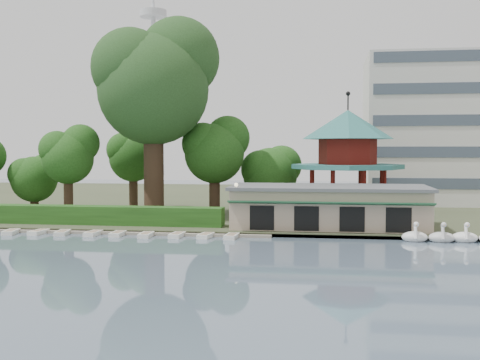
% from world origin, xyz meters
% --- Properties ---
extents(ground_plane, '(220.00, 220.00, 0.00)m').
position_xyz_m(ground_plane, '(0.00, 0.00, 0.00)').
color(ground_plane, slate).
rests_on(ground_plane, ground).
extents(shore, '(220.00, 70.00, 0.40)m').
position_xyz_m(shore, '(0.00, 52.00, 0.20)').
color(shore, '#424930').
rests_on(shore, ground).
extents(embankment, '(220.00, 0.60, 0.30)m').
position_xyz_m(embankment, '(0.00, 17.30, 0.15)').
color(embankment, gray).
rests_on(embankment, ground).
extents(dock, '(34.00, 1.60, 0.24)m').
position_xyz_m(dock, '(-12.00, 17.20, 0.12)').
color(dock, gray).
rests_on(dock, ground).
extents(boathouse, '(18.60, 9.39, 3.90)m').
position_xyz_m(boathouse, '(10.00, 21.97, 2.37)').
color(boathouse, tan).
rests_on(boathouse, shore).
extents(pavilion, '(12.40, 12.40, 13.50)m').
position_xyz_m(pavilion, '(12.00, 32.00, 7.48)').
color(pavilion, tan).
rests_on(pavilion, shore).
extents(broadcast_tower, '(8.00, 8.00, 96.00)m').
position_xyz_m(broadcast_tower, '(-42.00, 140.00, 33.98)').
color(broadcast_tower, silver).
rests_on(broadcast_tower, ground).
extents(hedge, '(30.00, 2.00, 1.80)m').
position_xyz_m(hedge, '(-15.00, 20.50, 1.30)').
color(hedge, '#25571A').
rests_on(hedge, shore).
extents(lamp_post, '(0.36, 0.36, 4.28)m').
position_xyz_m(lamp_post, '(1.50, 19.00, 3.34)').
color(lamp_post, black).
rests_on(lamp_post, shore).
extents(big_tree, '(13.30, 12.39, 22.00)m').
position_xyz_m(big_tree, '(-8.84, 28.20, 15.41)').
color(big_tree, '#3A281C').
rests_on(big_tree, shore).
extents(small_trees, '(39.94, 16.19, 11.24)m').
position_xyz_m(small_trees, '(-12.12, 31.72, 6.46)').
color(small_trees, '#3A281C').
rests_on(small_trees, shore).
extents(moored_rowboats, '(30.06, 2.79, 0.36)m').
position_xyz_m(moored_rowboats, '(-12.62, 15.85, 0.18)').
color(moored_rowboats, white).
rests_on(moored_rowboats, ground).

